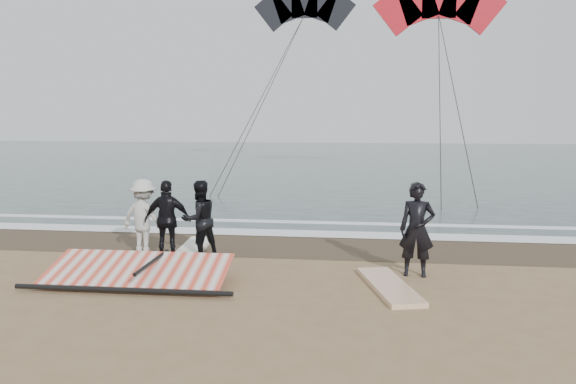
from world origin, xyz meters
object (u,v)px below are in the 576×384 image
(man_main, at_px, (417,229))
(board_cream, at_px, (193,248))
(board_white, at_px, (389,286))
(sail_rig, at_px, (138,272))

(man_main, bearing_deg, board_cream, 168.49)
(board_white, bearing_deg, board_cream, 136.14)
(board_cream, distance_m, sail_rig, 2.81)
(board_white, bearing_deg, sail_rig, 167.10)
(man_main, height_order, sail_rig, man_main)
(board_cream, bearing_deg, sail_rig, -100.58)
(sail_rig, bearing_deg, board_cream, 83.20)
(man_main, bearing_deg, sail_rig, -162.80)
(man_main, distance_m, board_cream, 5.64)
(board_cream, xyz_separation_m, sail_rig, (-0.33, -2.79, 0.15))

